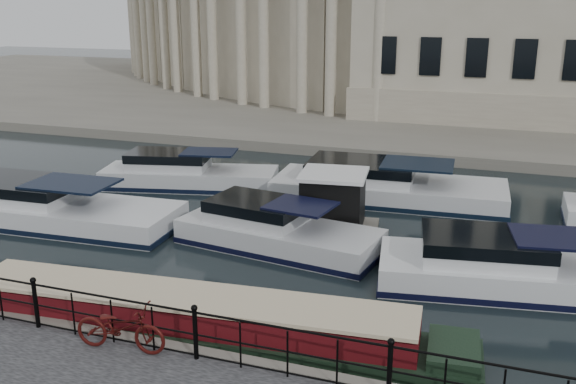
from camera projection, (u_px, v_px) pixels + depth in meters
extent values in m
plane|color=black|center=(241.00, 331.00, 15.44)|extent=(160.00, 160.00, 0.00)
cube|color=#6B665B|center=(439.00, 98.00, 50.58)|extent=(120.00, 42.00, 0.55)
cylinder|color=black|center=(36.00, 305.00, 14.38)|extent=(0.10, 0.10, 1.10)
sphere|color=black|center=(33.00, 280.00, 14.21)|extent=(0.14, 0.14, 0.14)
cylinder|color=black|center=(195.00, 335.00, 13.10)|extent=(0.10, 0.10, 1.10)
sphere|color=black|center=(194.00, 308.00, 12.93)|extent=(0.14, 0.14, 0.14)
cylinder|color=black|center=(390.00, 371.00, 11.81)|extent=(0.10, 0.10, 1.10)
sphere|color=black|center=(391.00, 342.00, 11.64)|extent=(0.14, 0.14, 0.14)
cylinder|color=black|center=(194.00, 312.00, 12.95)|extent=(24.00, 0.05, 0.05)
cylinder|color=black|center=(195.00, 335.00, 13.10)|extent=(24.00, 0.04, 0.04)
cylinder|color=black|center=(196.00, 355.00, 13.23)|extent=(24.00, 0.04, 0.04)
cube|color=#ADA38C|center=(530.00, 3.00, 41.16)|extent=(20.00, 14.00, 14.00)
cube|color=#9E937F|center=(520.00, 96.00, 42.87)|extent=(20.30, 14.30, 2.00)
cube|color=#ADA38C|center=(373.00, 27.00, 40.99)|extent=(5.73, 4.06, 11.00)
cylinder|color=#ADA38C|center=(380.00, 39.00, 38.24)|extent=(0.70, 0.70, 9.80)
cylinder|color=#ADA38C|center=(331.00, 38.00, 39.91)|extent=(0.70, 0.70, 9.80)
cube|color=#ADA38C|center=(306.00, 25.00, 43.86)|extent=(5.90, 4.56, 11.00)
cylinder|color=#ADA38C|center=(302.00, 37.00, 41.13)|extent=(0.70, 0.70, 9.80)
cylinder|color=#ADA38C|center=(264.00, 35.00, 43.11)|extent=(0.70, 0.70, 9.80)
cube|color=#ADA38C|center=(253.00, 24.00, 47.19)|extent=(5.99, 4.99, 11.00)
cylinder|color=#ADA38C|center=(241.00, 34.00, 44.52)|extent=(0.70, 0.70, 9.80)
cylinder|color=#ADA38C|center=(212.00, 32.00, 46.78)|extent=(0.70, 0.70, 9.80)
cube|color=#ADA38C|center=(214.00, 22.00, 50.94)|extent=(5.99, 5.36, 11.00)
cylinder|color=#ADA38C|center=(196.00, 31.00, 48.37)|extent=(0.70, 0.70, 9.80)
cylinder|color=#ADA38C|center=(175.00, 30.00, 50.87)|extent=(0.70, 0.70, 9.80)
cube|color=#ADA38C|center=(186.00, 20.00, 55.04)|extent=(5.91, 5.64, 11.00)
cylinder|color=#ADA38C|center=(164.00, 29.00, 52.61)|extent=(0.70, 0.70, 9.80)
cylinder|color=#ADA38C|center=(151.00, 28.00, 55.33)|extent=(0.70, 0.70, 9.80)
cube|color=#ADA38C|center=(168.00, 19.00, 59.45)|extent=(5.74, 5.85, 11.00)
cylinder|color=#ADA38C|center=(144.00, 27.00, 57.19)|extent=(0.70, 0.70, 9.80)
cylinder|color=#ADA38C|center=(137.00, 26.00, 60.08)|extent=(0.70, 0.70, 9.80)
cube|color=#ADA38C|center=(159.00, 18.00, 64.09)|extent=(5.49, 5.97, 11.00)
cylinder|color=#ADA38C|center=(134.00, 25.00, 62.05)|extent=(0.70, 0.70, 9.80)
cylinder|color=#ADA38C|center=(132.00, 24.00, 65.06)|extent=(0.70, 0.70, 9.80)
cube|color=#ADA38C|center=(157.00, 17.00, 68.90)|extent=(5.16, 6.00, 11.00)
cylinder|color=#ADA38C|center=(132.00, 23.00, 67.10)|extent=(0.70, 0.70, 9.80)
cylinder|color=#ADA38C|center=(134.00, 22.00, 70.20)|extent=(0.70, 0.70, 9.80)
cube|color=#ADA38C|center=(161.00, 16.00, 73.81)|extent=(4.76, 5.95, 11.00)
cylinder|color=#ADA38C|center=(136.00, 21.00, 72.29)|extent=(0.70, 0.70, 9.80)
cylinder|color=#ADA38C|center=(141.00, 21.00, 75.43)|extent=(0.70, 0.70, 9.80)
imported|color=#410E0B|center=(120.00, 327.00, 13.43)|extent=(2.08, 0.89, 1.06)
cube|color=black|center=(187.00, 337.00, 15.01)|extent=(13.42, 2.93, 0.80)
cube|color=#4F0B10|center=(186.00, 312.00, 14.82)|extent=(10.74, 2.43, 0.62)
cube|color=beige|center=(185.00, 296.00, 14.71)|extent=(10.74, 2.48, 0.09)
cube|color=#6B665B|center=(333.00, 230.00, 22.14)|extent=(3.31, 2.88, 0.25)
cube|color=black|center=(333.00, 201.00, 21.84)|extent=(2.25, 2.25, 1.81)
cube|color=white|center=(334.00, 174.00, 21.57)|extent=(2.48, 2.48, 0.12)
cube|color=silver|center=(46.00, 217.00, 23.01)|extent=(9.99, 3.48, 1.20)
cube|color=black|center=(46.00, 219.00, 23.03)|extent=(10.09, 3.51, 0.18)
cube|color=silver|center=(16.00, 192.00, 23.09)|extent=(4.55, 2.66, 0.90)
cube|color=black|center=(71.00, 184.00, 22.30)|extent=(3.06, 2.23, 0.08)
cube|color=silver|center=(279.00, 242.00, 20.61)|extent=(6.80, 3.34, 1.20)
cube|color=black|center=(279.00, 244.00, 20.64)|extent=(6.87, 3.37, 0.18)
cube|color=silver|center=(257.00, 213.00, 20.72)|extent=(3.19, 2.39, 0.90)
cube|color=black|center=(301.00, 206.00, 19.88)|extent=(2.18, 1.96, 0.08)
cube|color=white|center=(516.00, 281.00, 17.73)|extent=(7.79, 3.86, 1.20)
cube|color=black|center=(515.00, 284.00, 17.75)|extent=(7.87, 3.90, 0.18)
cube|color=white|center=(485.00, 251.00, 17.64)|extent=(3.67, 2.72, 0.90)
cube|color=black|center=(556.00, 238.00, 17.19)|extent=(2.51, 2.22, 0.08)
cube|color=silver|center=(190.00, 182.00, 27.41)|extent=(7.67, 3.88, 1.20)
cube|color=black|center=(190.00, 184.00, 27.43)|extent=(7.75, 3.92, 0.18)
cube|color=silver|center=(169.00, 163.00, 27.26)|extent=(3.64, 2.56, 0.90)
cube|color=black|center=(209.00, 152.00, 26.93)|extent=(2.51, 2.05, 0.08)
cube|color=silver|center=(388.00, 195.00, 25.64)|extent=(9.29, 3.85, 1.20)
cube|color=black|center=(388.00, 197.00, 25.66)|extent=(9.38, 3.88, 0.18)
cube|color=silver|center=(362.00, 172.00, 25.68)|extent=(4.26, 2.94, 0.90)
cube|color=black|center=(418.00, 164.00, 24.96)|extent=(2.87, 2.47, 0.08)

